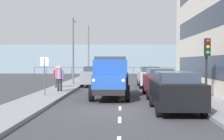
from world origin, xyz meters
TOP-DOWN VIEW (x-y plane):
  - ground_plane at (0.00, -11.41)m, footprint 80.00×80.00m
  - sidewalk_left at (-4.40, -11.41)m, footprint 2.16×42.44m
  - sidewalk_right at (4.40, -11.41)m, footprint 2.16×42.44m
  - road_centreline_markings at (0.00, -10.59)m, footprint 0.12×37.90m
  - sea_horizon at (0.00, -35.63)m, footprint 80.00×0.80m
  - seawall_railing at (-0.00, -32.03)m, footprint 28.08×0.08m
  - truck_vintage_blue at (0.58, -3.79)m, footprint 2.17×5.64m
  - car_black_kerbside_near at (-2.37, 0.41)m, footprint 1.92×3.86m
  - car_maroon_kerbside_1 at (-2.37, -4.71)m, footprint 1.76×4.54m
  - car_silver_kerbside_2 at (-2.37, -10.74)m, footprint 1.79×4.29m
  - car_grey_oppositeside_0 at (2.37, -11.82)m, footprint 1.82×4.52m
  - pedestrian_couple_b at (4.07, -6.07)m, footprint 0.53×0.34m
  - pedestrian_with_bag at (4.84, -8.58)m, footprint 0.53×0.34m
  - traffic_light_near at (-4.54, -2.35)m, footprint 0.28×0.41m
  - lamp_post_promenade at (4.22, -12.32)m, footprint 0.32×1.14m
  - lamp_post_far at (4.34, -24.90)m, footprint 0.32×1.14m
  - street_sign at (4.46, -3.84)m, footprint 0.50×0.07m

SIDE VIEW (x-z plane):
  - ground_plane at x=0.00m, z-range 0.00..0.00m
  - road_centreline_markings at x=0.00m, z-range 0.00..0.01m
  - sidewalk_left at x=-4.40m, z-range 0.00..0.15m
  - sidewalk_right at x=4.40m, z-range 0.00..0.15m
  - car_black_kerbside_near at x=-2.37m, z-range 0.03..1.75m
  - car_silver_kerbside_2 at x=-2.37m, z-range 0.04..1.76m
  - car_maroon_kerbside_1 at x=-2.37m, z-range 0.04..1.76m
  - car_grey_oppositeside_0 at x=2.37m, z-range 0.04..1.76m
  - seawall_railing at x=0.00m, z-range 0.32..1.52m
  - pedestrian_with_bag at x=4.84m, z-range 0.29..1.90m
  - pedestrian_couple_b at x=4.07m, z-range 0.30..2.02m
  - truck_vintage_blue at x=0.58m, z-range -0.04..2.39m
  - street_sign at x=4.46m, z-range 0.56..2.81m
  - traffic_light_near at x=-4.54m, z-range 0.87..4.07m
  - sea_horizon at x=0.00m, z-range 0.00..5.00m
  - lamp_post_promenade at x=4.22m, z-range 0.75..6.60m
  - lamp_post_far at x=4.34m, z-range 0.78..7.57m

